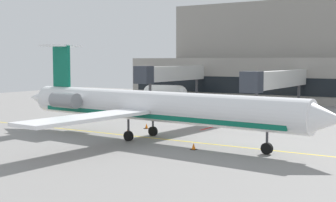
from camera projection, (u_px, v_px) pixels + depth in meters
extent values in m
cube|color=gray|center=(134.00, 136.00, 45.80)|extent=(120.00, 120.00, 0.10)
cube|color=yellow|center=(131.00, 136.00, 45.40)|extent=(108.00, 0.24, 0.01)
cube|color=red|center=(218.00, 126.00, 52.45)|extent=(0.30, 8.00, 0.01)
cube|color=gray|center=(323.00, 80.00, 82.81)|extent=(70.50, 15.71, 7.58)
cube|color=gray|center=(283.00, 31.00, 89.94)|extent=(40.65, 10.99, 10.36)
cube|color=black|center=(311.00, 87.00, 76.22)|extent=(67.68, 0.12, 2.89)
cube|color=silver|center=(176.00, 73.00, 79.36)|extent=(1.40, 17.21, 2.40)
cube|color=#2D333D|center=(144.00, 75.00, 71.33)|extent=(2.40, 2.00, 2.64)
cylinder|color=#4C4C51|center=(197.00, 90.00, 85.62)|extent=(0.44, 0.44, 3.81)
cylinder|color=#4C4C51|center=(150.00, 95.00, 73.03)|extent=(0.44, 0.44, 3.81)
cube|color=silver|center=(281.00, 79.00, 68.24)|extent=(1.40, 20.46, 2.40)
cube|color=#2D333D|center=(251.00, 82.00, 58.84)|extent=(2.40, 2.00, 2.64)
cylinder|color=#4C4C51|center=(299.00, 95.00, 75.86)|extent=(0.44, 0.44, 3.30)
cylinder|color=#4C4C51|center=(256.00, 104.00, 60.52)|extent=(0.44, 0.44, 3.30)
cylinder|color=white|center=(153.00, 106.00, 42.75)|extent=(29.20, 4.99, 2.70)
cube|color=#0C664C|center=(153.00, 114.00, 42.82)|extent=(26.28, 4.49, 0.49)
cone|color=white|center=(326.00, 119.00, 33.56)|extent=(3.17, 2.87, 2.65)
cone|color=white|center=(40.00, 98.00, 52.10)|extent=(3.68, 2.57, 2.30)
cube|color=white|center=(191.00, 104.00, 49.23)|extent=(4.06, 12.33, 0.28)
cube|color=white|center=(86.00, 118.00, 37.37)|extent=(4.06, 12.33, 0.28)
cylinder|color=gray|center=(96.00, 98.00, 49.96)|extent=(3.35, 1.74, 1.49)
cylinder|color=gray|center=(65.00, 100.00, 46.55)|extent=(3.35, 1.74, 1.49)
cube|color=#0C664C|center=(62.00, 66.00, 49.70)|extent=(2.44, 0.43, 4.26)
cube|color=white|center=(61.00, 46.00, 49.52)|extent=(2.23, 4.46, 0.20)
cylinder|color=#3F3F44|center=(267.00, 137.00, 36.35)|extent=(0.20, 0.20, 1.28)
cylinder|color=black|center=(267.00, 148.00, 36.42)|extent=(0.92, 0.42, 0.90)
cylinder|color=#3F3F44|center=(153.00, 122.00, 45.17)|extent=(0.20, 0.20, 1.28)
cylinder|color=black|center=(153.00, 131.00, 45.24)|extent=(0.92, 0.42, 0.90)
cylinder|color=#3F3F44|center=(128.00, 126.00, 42.36)|extent=(0.20, 0.20, 1.28)
cylinder|color=black|center=(128.00, 136.00, 42.43)|extent=(0.92, 0.42, 0.90)
cube|color=#19389E|center=(183.00, 103.00, 72.65)|extent=(2.62, 3.29, 0.65)
cube|color=navy|center=(178.00, 97.00, 72.11)|extent=(1.78, 1.64, 1.16)
cylinder|color=black|center=(180.00, 106.00, 71.45)|extent=(0.54, 0.75, 0.70)
cylinder|color=black|center=(174.00, 105.00, 72.76)|extent=(0.54, 0.75, 0.70)
cylinder|color=black|center=(191.00, 105.00, 72.59)|extent=(0.54, 0.75, 0.70)
cylinder|color=black|center=(185.00, 104.00, 73.90)|extent=(0.54, 0.75, 0.70)
cube|color=#E5B20C|center=(201.00, 107.00, 67.89)|extent=(2.83, 3.51, 0.48)
cube|color=#C3970A|center=(201.00, 102.00, 66.93)|extent=(1.75, 1.75, 1.10)
cylinder|color=black|center=(206.00, 109.00, 66.76)|extent=(0.59, 0.75, 0.70)
cylinder|color=black|center=(196.00, 109.00, 66.82)|extent=(0.59, 0.75, 0.70)
cylinder|color=black|center=(206.00, 108.00, 69.00)|extent=(0.59, 0.75, 0.70)
cylinder|color=black|center=(196.00, 108.00, 69.07)|extent=(0.59, 0.75, 0.70)
cylinder|color=white|center=(165.00, 93.00, 81.92)|extent=(5.82, 3.38, 2.60)
sphere|color=white|center=(180.00, 93.00, 80.82)|extent=(2.55, 2.55, 2.55)
sphere|color=white|center=(151.00, 92.00, 83.02)|extent=(2.55, 2.55, 2.55)
cube|color=#59595B|center=(157.00, 101.00, 82.92)|extent=(0.60, 2.34, 0.35)
cube|color=#59595B|center=(173.00, 101.00, 81.17)|extent=(0.60, 2.34, 0.35)
cone|color=orange|center=(147.00, 126.00, 50.17)|extent=(0.36, 0.36, 0.55)
cube|color=black|center=(147.00, 128.00, 50.19)|extent=(0.47, 0.47, 0.04)
cone|color=orange|center=(128.00, 129.00, 47.77)|extent=(0.36, 0.36, 0.55)
cube|color=black|center=(128.00, 132.00, 47.79)|extent=(0.47, 0.47, 0.04)
cone|color=orange|center=(194.00, 146.00, 38.33)|extent=(0.36, 0.36, 0.55)
cube|color=black|center=(194.00, 149.00, 38.35)|extent=(0.47, 0.47, 0.04)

